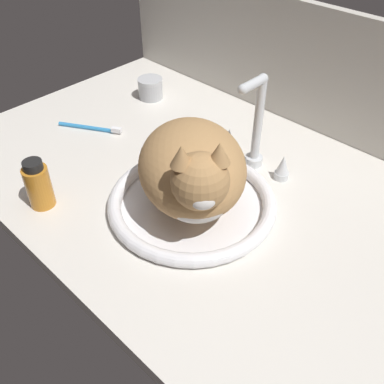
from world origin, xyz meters
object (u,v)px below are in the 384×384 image
metal_jar (150,88)px  toothbrush (92,128)px  cat (193,170)px  faucet (255,134)px  amber_bottle (38,185)px  sink_basin (192,202)px

metal_jar → toothbrush: size_ratio=0.45×
cat → metal_jar: cat is taller
faucet → amber_bottle: (-23.02, -41.02, -3.41)cm
cat → faucet: bearing=93.5°
sink_basin → cat: 9.81cm
sink_basin → metal_jar: (-41.40, 25.84, 1.67)cm
metal_jar → toothbrush: 22.56cm
sink_basin → toothbrush: 39.60cm
amber_bottle → toothbrush: (-16.42, 24.34, -4.47)cm
faucet → metal_jar: faucet is taller
faucet → toothbrush: (-39.44, -16.68, -7.88)cm
cat → amber_bottle: (-24.31, -19.82, -5.85)cm
cat → metal_jar: 51.08cm
metal_jar → toothbrush: (1.96, -22.35, -2.32)cm
sink_basin → faucet: bearing=90.0°
metal_jar → cat: bearing=-32.2°
cat → amber_bottle: 31.91cm
faucet → cat: bearing=-86.5°
cat → toothbrush: 42.26cm
toothbrush → sink_basin: bearing=-5.1°
sink_basin → cat: bearing=-38.9°
amber_bottle → metal_jar: bearing=111.5°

